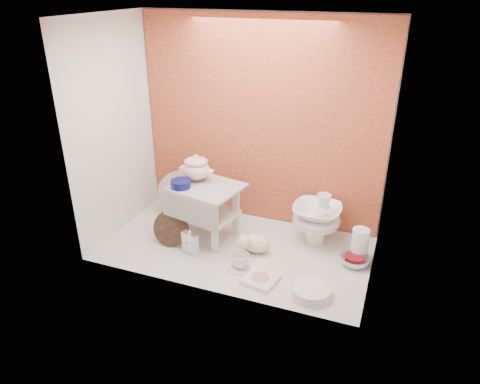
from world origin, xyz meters
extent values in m
plane|color=silver|center=(0.00, 0.00, 0.00)|extent=(1.80, 1.80, 0.00)
cube|color=#C65E31|center=(0.00, 0.50, 0.75)|extent=(1.80, 0.06, 1.50)
cube|color=silver|center=(-0.90, 0.00, 0.75)|extent=(0.06, 1.00, 1.50)
cube|color=silver|center=(0.90, 0.00, 0.75)|extent=(0.06, 1.00, 1.50)
cube|color=white|center=(0.00, 0.00, 1.50)|extent=(1.80, 1.00, 0.06)
cylinder|color=#09104A|center=(-0.40, -0.01, 0.43)|extent=(0.14, 0.14, 0.05)
imported|color=white|center=(-0.47, 0.27, 0.12)|extent=(0.27, 0.27, 0.25)
cube|color=silver|center=(-0.26, -0.18, 0.09)|extent=(0.13, 0.08, 0.18)
ellipsoid|color=beige|center=(0.15, 0.00, 0.07)|extent=(0.29, 0.25, 0.14)
cylinder|color=white|center=(0.11, -0.22, 0.01)|extent=(0.22, 0.22, 0.01)
imported|color=white|center=(0.11, -0.22, 0.06)|extent=(0.14, 0.14, 0.09)
cube|color=white|center=(0.28, -0.30, 0.01)|extent=(0.23, 0.23, 0.03)
cylinder|color=white|center=(0.60, -0.33, 0.03)|extent=(0.30, 0.30, 0.06)
imported|color=silver|center=(0.79, 0.08, 0.03)|extent=(0.24, 0.24, 0.06)
cylinder|color=silver|center=(0.81, 0.16, 0.11)|extent=(0.14, 0.14, 0.22)
camera|label=1|loc=(0.96, -2.45, 1.68)|focal=33.44mm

